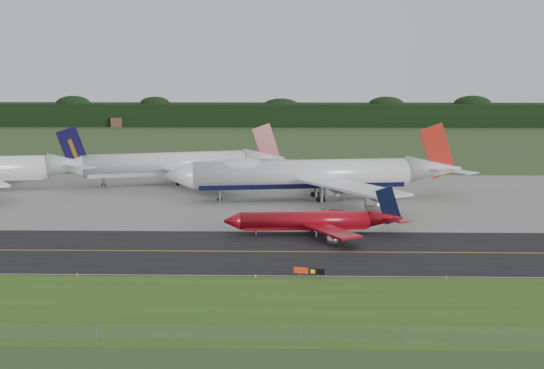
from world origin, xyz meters
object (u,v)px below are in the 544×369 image
(jet_red_737, at_px, (315,221))
(taxiway_sign, at_px, (309,271))
(jet_ba_747, at_px, (312,174))
(jet_star_tail, at_px, (177,164))

(jet_red_737, height_order, taxiway_sign, jet_red_737)
(jet_ba_747, distance_m, jet_red_737, 38.35)
(jet_red_737, bearing_deg, jet_ba_747, 89.06)
(jet_ba_747, height_order, jet_red_737, jet_ba_747)
(jet_ba_747, relative_size, taxiway_sign, 15.60)
(jet_ba_747, bearing_deg, jet_red_737, -90.94)
(jet_red_737, xyz_separation_m, jet_star_tail, (-35.60, 61.90, 2.80))
(jet_ba_747, height_order, taxiway_sign, jet_ba_747)
(jet_red_737, bearing_deg, jet_star_tail, 119.90)
(jet_star_tail, relative_size, taxiway_sign, 12.94)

